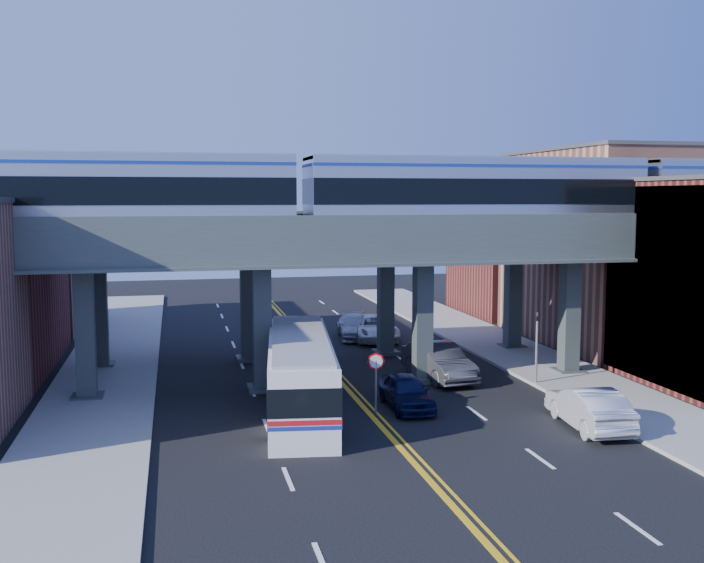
{
  "coord_description": "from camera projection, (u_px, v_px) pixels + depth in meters",
  "views": [
    {
      "loc": [
        -7.97,
        -28.76,
        9.27
      ],
      "look_at": [
        0.24,
        7.35,
        5.22
      ],
      "focal_mm": 40.0,
      "sensor_mm": 36.0,
      "label": 1
    }
  ],
  "objects": [
    {
      "name": "ground",
      "position": [
        388.0,
        434.0,
        30.64
      ],
      "size": [
        120.0,
        120.0,
        0.0
      ],
      "primitive_type": "plane",
      "color": "black",
      "rests_on": "ground"
    },
    {
      "name": "sidewalk_west",
      "position": [
        103.0,
        387.0,
        37.79
      ],
      "size": [
        5.0,
        70.0,
        0.16
      ],
      "primitive_type": "cube",
      "color": "gray",
      "rests_on": "ground"
    },
    {
      "name": "sidewalk_east",
      "position": [
        542.0,
        365.0,
        42.86
      ],
      "size": [
        5.0,
        70.0,
        0.16
      ],
      "primitive_type": "cube",
      "color": "gray",
      "rests_on": "ground"
    },
    {
      "name": "building_west_c",
      "position": [
        19.0,
        272.0,
        54.24
      ],
      "size": [
        8.0,
        10.0,
        8.0
      ],
      "primitive_type": "cube",
      "color": "#A16953",
      "rests_on": "ground"
    },
    {
      "name": "building_east_b",
      "position": [
        603.0,
        248.0,
        49.58
      ],
      "size": [
        8.0,
        14.0,
        12.0
      ],
      "primitive_type": "cube",
      "color": "#A16953",
      "rests_on": "ground"
    },
    {
      "name": "building_east_c",
      "position": [
        515.0,
        256.0,
        62.34
      ],
      "size": [
        8.0,
        10.0,
        9.0
      ],
      "primitive_type": "cube",
      "color": "maroon",
      "rests_on": "ground"
    },
    {
      "name": "mural_panel",
      "position": [
        661.0,
        292.0,
        37.21
      ],
      "size": [
        0.1,
        9.5,
        9.5
      ],
      "primitive_type": "cube",
      "color": "teal",
      "rests_on": "ground"
    },
    {
      "name": "elevated_viaduct_near",
      "position": [
        344.0,
        254.0,
        37.69
      ],
      "size": [
        52.0,
        3.6,
        7.4
      ],
      "color": "#3C4644",
      "rests_on": "ground"
    },
    {
      "name": "elevated_viaduct_far",
      "position": [
        318.0,
        245.0,
        44.48
      ],
      "size": [
        52.0,
        3.6,
        7.4
      ],
      "color": "#3C4644",
      "rests_on": "ground"
    },
    {
      "name": "transit_train",
      "position": [
        476.0,
        192.0,
        38.84
      ],
      "size": [
        52.32,
        3.28,
        3.84
      ],
      "color": "black",
      "rests_on": "elevated_viaduct_near"
    },
    {
      "name": "stop_sign",
      "position": [
        376.0,
        373.0,
        33.42
      ],
      "size": [
        0.76,
        0.09,
        2.63
      ],
      "color": "slate",
      "rests_on": "ground"
    },
    {
      "name": "traffic_signal",
      "position": [
        537.0,
        339.0,
        38.24
      ],
      "size": [
        0.15,
        0.18,
        4.1
      ],
      "color": "slate",
      "rests_on": "ground"
    },
    {
      "name": "transit_bus",
      "position": [
        300.0,
        375.0,
        33.71
      ],
      "size": [
        4.23,
        12.38,
        3.13
      ],
      "rotation": [
        0.0,
        0.0,
        1.44
      ],
      "color": "silver",
      "rests_on": "ground"
    },
    {
      "name": "car_lane_a",
      "position": [
        407.0,
        392.0,
        34.28
      ],
      "size": [
        1.82,
        4.37,
        1.48
      ],
      "primitive_type": "imported",
      "rotation": [
        0.0,
        0.0,
        -0.02
      ],
      "color": "black",
      "rests_on": "ground"
    },
    {
      "name": "car_lane_b",
      "position": [
        439.0,
        361.0,
        39.74
      ],
      "size": [
        2.49,
        5.7,
        1.82
      ],
      "primitive_type": "imported",
      "rotation": [
        0.0,
        0.0,
        0.11
      ],
      "color": "#333336",
      "rests_on": "ground"
    },
    {
      "name": "car_lane_c",
      "position": [
        375.0,
        328.0,
        50.63
      ],
      "size": [
        3.28,
        5.96,
        1.58
      ],
      "primitive_type": "imported",
      "rotation": [
        0.0,
        0.0,
        -0.12
      ],
      "color": "white",
      "rests_on": "ground"
    },
    {
      "name": "car_lane_d",
      "position": [
        355.0,
        327.0,
        51.31
      ],
      "size": [
        2.68,
        5.34,
        1.49
      ],
      "primitive_type": "imported",
      "rotation": [
        0.0,
        0.0,
        -0.12
      ],
      "color": "#ACADB1",
      "rests_on": "ground"
    },
    {
      "name": "car_parked_curb",
      "position": [
        589.0,
        407.0,
        31.36
      ],
      "size": [
        2.25,
        5.25,
        1.68
      ],
      "primitive_type": "imported",
      "rotation": [
        0.0,
        0.0,
        3.05
      ],
      "color": "#B7B7BC",
      "rests_on": "ground"
    }
  ]
}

